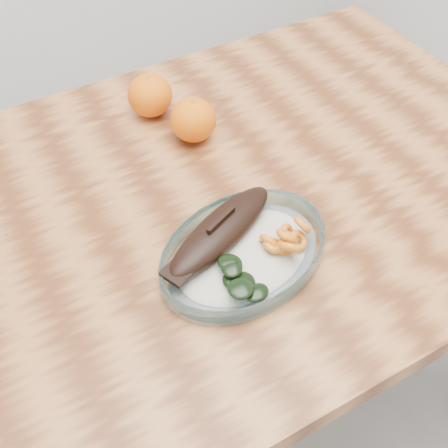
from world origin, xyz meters
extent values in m
plane|color=slate|center=(0.00, 0.00, 0.00)|extent=(3.00, 3.00, 0.00)
cube|color=#5D2F16|center=(0.00, 0.00, 0.73)|extent=(1.20, 0.80, 0.04)
cylinder|color=brown|center=(0.54, 0.34, 0.35)|extent=(0.06, 0.06, 0.71)
ellipsoid|color=white|center=(-0.04, -0.14, 0.76)|extent=(0.56, 0.45, 0.01)
torus|color=#88C4D3|center=(-0.04, -0.14, 0.77)|extent=(0.59, 0.59, 0.03)
ellipsoid|color=white|center=(-0.04, -0.14, 0.77)|extent=(0.50, 0.40, 0.02)
ellipsoid|color=black|center=(-0.06, -0.10, 0.80)|extent=(0.23, 0.15, 0.04)
ellipsoid|color=black|center=(-0.06, -0.10, 0.79)|extent=(0.20, 0.12, 0.02)
cube|color=black|center=(-0.15, -0.14, 0.80)|extent=(0.05, 0.05, 0.01)
cube|color=black|center=(-0.06, -0.10, 0.82)|extent=(0.06, 0.03, 0.02)
torus|color=#BC570D|center=(0.00, -0.16, 0.79)|extent=(0.04, 0.04, 0.03)
torus|color=#BC570D|center=(0.03, -0.17, 0.79)|extent=(0.05, 0.04, 0.04)
torus|color=#BC570D|center=(0.01, -0.17, 0.79)|extent=(0.04, 0.02, 0.04)
torus|color=#BC570D|center=(-0.01, -0.15, 0.79)|extent=(0.03, 0.04, 0.04)
torus|color=#BC570D|center=(0.03, -0.15, 0.79)|extent=(0.04, 0.03, 0.04)
torus|color=#BC570D|center=(0.01, -0.17, 0.79)|extent=(0.04, 0.04, 0.04)
torus|color=#BC570D|center=(0.02, -0.17, 0.79)|extent=(0.04, 0.04, 0.03)
torus|color=#BC570D|center=(0.02, -0.16, 0.81)|extent=(0.04, 0.04, 0.03)
torus|color=#BC570D|center=(0.01, -0.19, 0.81)|extent=(0.04, 0.04, 0.04)
torus|color=#BC570D|center=(0.05, -0.16, 0.81)|extent=(0.03, 0.04, 0.04)
ellipsoid|color=black|center=(-0.07, -0.22, 0.79)|extent=(0.04, 0.03, 0.01)
ellipsoid|color=black|center=(-0.09, -0.19, 0.79)|extent=(0.03, 0.04, 0.01)
ellipsoid|color=black|center=(-0.08, -0.20, 0.79)|extent=(0.04, 0.04, 0.01)
ellipsoid|color=black|center=(-0.08, -0.16, 0.80)|extent=(0.05, 0.05, 0.01)
ellipsoid|color=black|center=(-0.08, -0.17, 0.80)|extent=(0.05, 0.05, 0.01)
ellipsoid|color=black|center=(-0.09, -0.21, 0.80)|extent=(0.05, 0.05, 0.01)
sphere|color=#E34904|center=(-0.02, 0.25, 0.79)|extent=(0.08, 0.08, 0.08)
sphere|color=#E34904|center=(0.02, 0.14, 0.79)|extent=(0.08, 0.08, 0.08)
camera|label=1|loc=(-0.32, -0.59, 1.41)|focal=45.00mm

